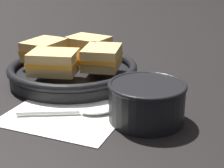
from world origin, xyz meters
TOP-DOWN VIEW (x-y plane):
  - ground_plane at (0.00, 0.00)m, footprint 4.00×4.00m
  - napkin at (-0.05, -0.06)m, footprint 0.21×0.18m
  - soup_bowl at (0.09, -0.03)m, footprint 0.14×0.14m
  - spoon at (-0.02, -0.05)m, footprint 0.16×0.08m
  - skillet at (-0.12, 0.11)m, footprint 0.29×0.29m
  - sandwich_near_left at (-0.11, 0.19)m, footprint 0.11×0.09m
  - sandwich_near_right at (-0.19, 0.12)m, footprint 0.09×0.11m
  - sandwich_far_left at (-0.13, 0.04)m, footprint 0.11×0.10m
  - sandwich_far_right at (-0.05, 0.11)m, footprint 0.09×0.11m

SIDE VIEW (x-z plane):
  - ground_plane at x=0.00m, z-range 0.00..0.00m
  - napkin at x=-0.05m, z-range 0.00..0.00m
  - spoon at x=-0.02m, z-range 0.00..0.01m
  - skillet at x=-0.12m, z-range 0.00..0.04m
  - soup_bowl at x=0.09m, z-range 0.00..0.07m
  - sandwich_near_left at x=-0.11m, z-range 0.04..0.09m
  - sandwich_near_right at x=-0.19m, z-range 0.04..0.09m
  - sandwich_far_left at x=-0.13m, z-range 0.04..0.09m
  - sandwich_far_right at x=-0.05m, z-range 0.04..0.09m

